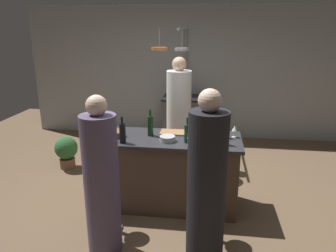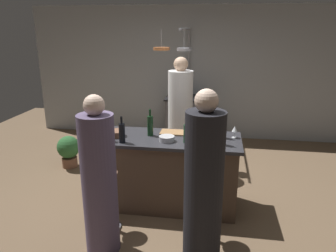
# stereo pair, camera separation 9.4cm
# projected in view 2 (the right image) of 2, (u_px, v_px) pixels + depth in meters

# --- Properties ---
(ground_plane) EXTENTS (9.00, 9.00, 0.00)m
(ground_plane) POSITION_uv_depth(u_px,v_px,m) (166.00, 203.00, 4.13)
(ground_plane) COLOR brown
(back_wall) EXTENTS (6.40, 0.16, 2.60)m
(back_wall) POSITION_uv_depth(u_px,v_px,m) (189.00, 73.00, 6.44)
(back_wall) COLOR #9EA3A8
(back_wall) RESTS_ON ground_plane
(kitchen_island) EXTENTS (1.80, 0.72, 0.90)m
(kitchen_island) POSITION_uv_depth(u_px,v_px,m) (166.00, 171.00, 4.00)
(kitchen_island) COLOR brown
(kitchen_island) RESTS_ON ground_plane
(stove_range) EXTENTS (0.80, 0.64, 0.89)m
(stove_range) POSITION_uv_depth(u_px,v_px,m) (186.00, 119.00, 6.31)
(stove_range) COLOR #47474C
(stove_range) RESTS_ON ground_plane
(chef) EXTENTS (0.37, 0.37, 1.77)m
(chef) POSITION_uv_depth(u_px,v_px,m) (180.00, 120.00, 4.92)
(chef) COLOR white
(chef) RESTS_ON ground_plane
(bar_stool_right) EXTENTS (0.28, 0.28, 0.68)m
(bar_stool_right) POSITION_uv_depth(u_px,v_px,m) (205.00, 206.00, 3.36)
(bar_stool_right) COLOR #4C4C51
(bar_stool_right) RESTS_ON ground_plane
(guest_right) EXTENTS (0.36, 0.36, 1.69)m
(guest_right) POSITION_uv_depth(u_px,v_px,m) (203.00, 188.00, 2.90)
(guest_right) COLOR black
(guest_right) RESTS_ON ground_plane
(bar_stool_left) EXTENTS (0.28, 0.28, 0.68)m
(bar_stool_left) POSITION_uv_depth(u_px,v_px,m) (107.00, 198.00, 3.52)
(bar_stool_left) COLOR #4C4C51
(bar_stool_left) RESTS_ON ground_plane
(guest_left) EXTENTS (0.34, 0.34, 1.61)m
(guest_left) POSITION_uv_depth(u_px,v_px,m) (99.00, 183.00, 3.08)
(guest_left) COLOR #594C6B
(guest_left) RESTS_ON ground_plane
(overhead_pot_rack) EXTENTS (0.59, 1.49, 2.17)m
(overhead_pot_rack) POSITION_uv_depth(u_px,v_px,m) (181.00, 61.00, 5.53)
(overhead_pot_rack) COLOR gray
(overhead_pot_rack) RESTS_ON ground_plane
(potted_plant) EXTENTS (0.36, 0.36, 0.52)m
(potted_plant) POSITION_uv_depth(u_px,v_px,m) (69.00, 149.00, 5.14)
(potted_plant) COLOR brown
(potted_plant) RESTS_ON ground_plane
(cutting_board) EXTENTS (0.32, 0.22, 0.02)m
(cutting_board) POSITION_uv_depth(u_px,v_px,m) (173.00, 132.00, 4.03)
(cutting_board) COLOR #997047
(cutting_board) RESTS_ON kitchen_island
(pepper_mill) EXTENTS (0.05, 0.05, 0.21)m
(pepper_mill) POSITION_uv_depth(u_px,v_px,m) (108.00, 132.00, 3.73)
(pepper_mill) COLOR #382319
(pepper_mill) RESTS_ON kitchen_island
(wine_bottle_dark) EXTENTS (0.07, 0.07, 0.31)m
(wine_bottle_dark) POSITION_uv_depth(u_px,v_px,m) (122.00, 133.00, 3.67)
(wine_bottle_dark) COLOR black
(wine_bottle_dark) RESTS_ON kitchen_island
(wine_bottle_white) EXTENTS (0.07, 0.07, 0.31)m
(wine_bottle_white) POSITION_uv_depth(u_px,v_px,m) (221.00, 128.00, 3.83)
(wine_bottle_white) COLOR gray
(wine_bottle_white) RESTS_ON kitchen_island
(wine_bottle_green) EXTENTS (0.07, 0.07, 0.30)m
(wine_bottle_green) POSITION_uv_depth(u_px,v_px,m) (187.00, 133.00, 3.66)
(wine_bottle_green) COLOR #193D23
(wine_bottle_green) RESTS_ON kitchen_island
(wine_bottle_rose) EXTENTS (0.07, 0.07, 0.33)m
(wine_bottle_rose) POSITION_uv_depth(u_px,v_px,m) (220.00, 133.00, 3.61)
(wine_bottle_rose) COLOR #B78C8E
(wine_bottle_rose) RESTS_ON kitchen_island
(wine_bottle_red) EXTENTS (0.07, 0.07, 0.33)m
(wine_bottle_red) POSITION_uv_depth(u_px,v_px,m) (150.00, 125.00, 3.90)
(wine_bottle_red) COLOR #143319
(wine_bottle_red) RESTS_ON kitchen_island
(wine_glass_by_chef) EXTENTS (0.07, 0.07, 0.15)m
(wine_glass_by_chef) POSITION_uv_depth(u_px,v_px,m) (189.00, 136.00, 3.58)
(wine_glass_by_chef) COLOR silver
(wine_glass_by_chef) RESTS_ON kitchen_island
(wine_glass_near_right_guest) EXTENTS (0.07, 0.07, 0.15)m
(wine_glass_near_right_guest) POSITION_uv_depth(u_px,v_px,m) (235.00, 129.00, 3.83)
(wine_glass_near_right_guest) COLOR silver
(wine_glass_near_right_guest) RESTS_ON kitchen_island
(mixing_bowl_steel) EXTENTS (0.18, 0.18, 0.06)m
(mixing_bowl_steel) POSITION_uv_depth(u_px,v_px,m) (167.00, 139.00, 3.73)
(mixing_bowl_steel) COLOR #B7B7BC
(mixing_bowl_steel) RESTS_ON kitchen_island
(mixing_bowl_ceramic) EXTENTS (0.14, 0.14, 0.08)m
(mixing_bowl_ceramic) POSITION_uv_depth(u_px,v_px,m) (197.00, 132.00, 3.94)
(mixing_bowl_ceramic) COLOR silver
(mixing_bowl_ceramic) RESTS_ON kitchen_island
(mixing_bowl_wooden) EXTENTS (0.21, 0.21, 0.07)m
(mixing_bowl_wooden) POSITION_uv_depth(u_px,v_px,m) (116.00, 133.00, 3.91)
(mixing_bowl_wooden) COLOR brown
(mixing_bowl_wooden) RESTS_ON kitchen_island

